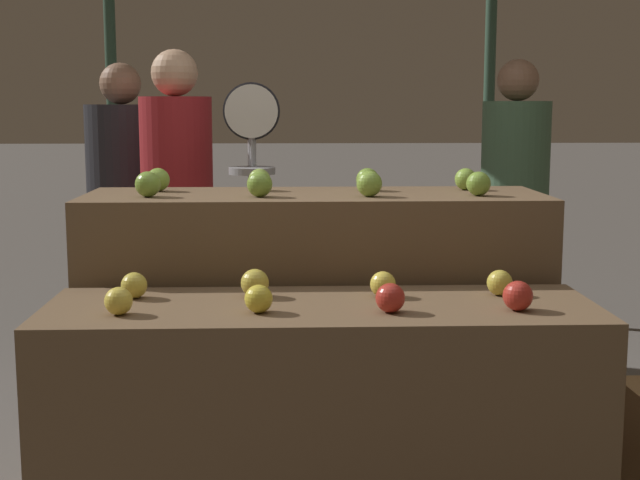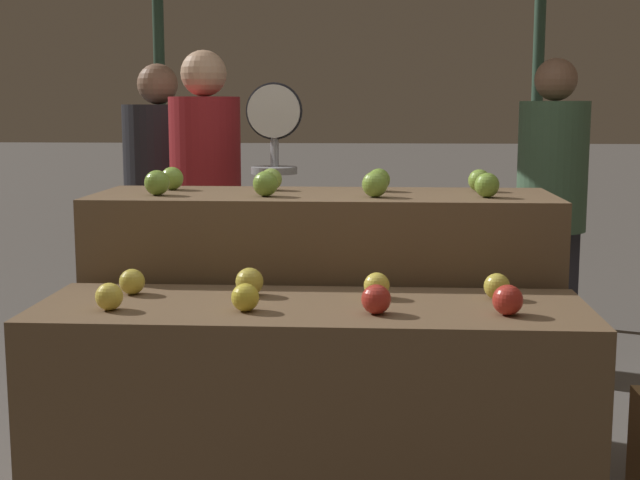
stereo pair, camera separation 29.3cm
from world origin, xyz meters
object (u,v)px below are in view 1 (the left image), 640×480
(person_customer_left, at_px, (514,193))
(person_customer_right, at_px, (124,197))
(produce_scale, at_px, (252,181))
(person_vendor_at_scale, at_px, (177,199))

(person_customer_left, distance_m, person_customer_right, 2.01)
(produce_scale, distance_m, person_customer_left, 1.50)
(person_vendor_at_scale, bearing_deg, produce_scale, 116.61)
(person_customer_right, bearing_deg, person_customer_left, 172.52)
(produce_scale, xyz_separation_m, person_vendor_at_scale, (-0.36, 0.29, -0.11))
(person_vendor_at_scale, bearing_deg, person_customer_right, -77.84)
(person_customer_left, bearing_deg, person_customer_right, -29.94)
(person_customer_left, bearing_deg, produce_scale, -0.99)
(produce_scale, height_order, person_customer_left, person_customer_left)
(produce_scale, bearing_deg, person_customer_left, 27.67)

